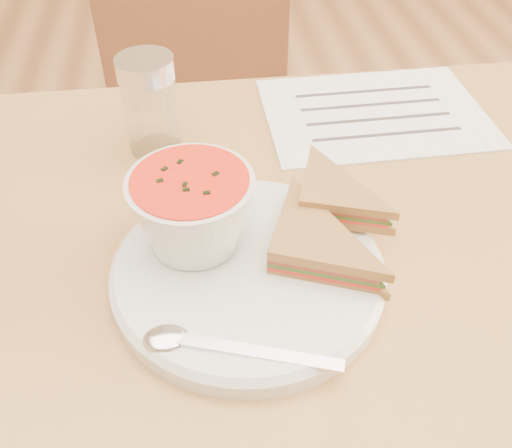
{
  "coord_description": "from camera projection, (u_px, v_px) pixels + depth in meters",
  "views": [
    {
      "loc": [
        -0.04,
        -0.38,
        1.15
      ],
      "look_at": [
        0.0,
        -0.01,
        0.8
      ],
      "focal_mm": 40.0,
      "sensor_mm": 36.0,
      "label": 1
    }
  ],
  "objects": [
    {
      "name": "dining_table",
      "position": [
        253.0,
        441.0,
        0.81
      ],
      "size": [
        1.0,
        0.7,
        0.75
      ],
      "primitive_type": null,
      "color": "brown",
      "rests_on": "floor"
    },
    {
      "name": "plate",
      "position": [
        248.0,
        273.0,
        0.53
      ],
      "size": [
        0.31,
        0.31,
        0.02
      ],
      "primitive_type": null,
      "rotation": [
        0.0,
        0.0,
        -0.26
      ],
      "color": "silver",
      "rests_on": "dining_table"
    },
    {
      "name": "sandwich_half_a",
      "position": [
        267.0,
        265.0,
        0.5
      ],
      "size": [
        0.14,
        0.14,
        0.03
      ],
      "primitive_type": null,
      "rotation": [
        0.0,
        0.0,
        -0.38
      ],
      "color": "#B1883E",
      "rests_on": "plate"
    },
    {
      "name": "chair_far",
      "position": [
        187.0,
        146.0,
        1.19
      ],
      "size": [
        0.47,
        0.47,
        0.92
      ],
      "primitive_type": null,
      "rotation": [
        0.0,
        0.0,
        2.97
      ],
      "color": "brown",
      "rests_on": "floor"
    },
    {
      "name": "condiment_shaker",
      "position": [
        151.0,
        106.0,
        0.65
      ],
      "size": [
        0.07,
        0.07,
        0.12
      ],
      "primitive_type": null,
      "rotation": [
        0.0,
        0.0,
        -0.07
      ],
      "color": "silver",
      "rests_on": "dining_table"
    },
    {
      "name": "soup_bowl",
      "position": [
        193.0,
        215.0,
        0.52
      ],
      "size": [
        0.14,
        0.14,
        0.08
      ],
      "primitive_type": null,
      "rotation": [
        0.0,
        0.0,
        0.3
      ],
      "color": "silver",
      "rests_on": "plate"
    },
    {
      "name": "spoon",
      "position": [
        233.0,
        349.0,
        0.45
      ],
      "size": [
        0.19,
        0.09,
        0.01
      ],
      "primitive_type": null,
      "rotation": [
        0.0,
        0.0,
        -0.31
      ],
      "color": "silver",
      "rests_on": "plate"
    },
    {
      "name": "sandwich_half_b",
      "position": [
        298.0,
        213.0,
        0.54
      ],
      "size": [
        0.12,
        0.12,
        0.03
      ],
      "primitive_type": null,
      "rotation": [
        0.0,
        0.0,
        -0.32
      ],
      "color": "#B1883E",
      "rests_on": "plate"
    },
    {
      "name": "paper_menu",
      "position": [
        375.0,
        113.0,
        0.74
      ],
      "size": [
        0.29,
        0.21,
        0.0
      ],
      "primitive_type": null,
      "rotation": [
        0.0,
        0.0,
        0.02
      ],
      "color": "white",
      "rests_on": "dining_table"
    }
  ]
}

